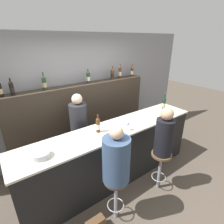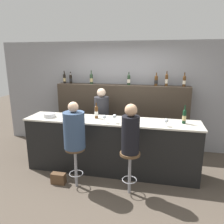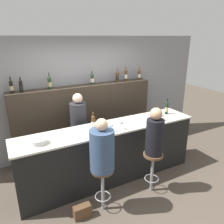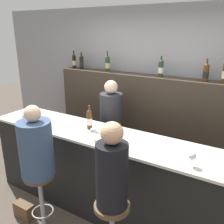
{
  "view_description": "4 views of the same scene",
  "coord_description": "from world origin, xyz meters",
  "px_view_note": "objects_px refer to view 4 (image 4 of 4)",
  "views": [
    {
      "loc": [
        -1.59,
        -1.79,
        2.47
      ],
      "look_at": [
        -0.11,
        0.24,
        1.41
      ],
      "focal_mm": 28.0,
      "sensor_mm": 36.0,
      "label": 1
    },
    {
      "loc": [
        0.87,
        -3.6,
        2.23
      ],
      "look_at": [
        0.02,
        0.32,
        1.22
      ],
      "focal_mm": 35.0,
      "sensor_mm": 36.0,
      "label": 2
    },
    {
      "loc": [
        -1.66,
        -2.86,
        2.58
      ],
      "look_at": [
        0.08,
        0.38,
        1.31
      ],
      "focal_mm": 35.0,
      "sensor_mm": 36.0,
      "label": 3
    },
    {
      "loc": [
        1.45,
        -1.97,
        2.25
      ],
      "look_at": [
        0.08,
        0.26,
        1.38
      ],
      "focal_mm": 40.0,
      "sensor_mm": 36.0,
      "label": 4
    }
  ],
  "objects_px": {
    "wine_glass_1": "(107,133)",
    "metal_bowl": "(31,116)",
    "bar_stool_right": "(112,220)",
    "bar_stool_left": "(40,188)",
    "wine_bottle_backbar_0": "(74,61)",
    "wine_glass_0": "(93,131)",
    "wine_bottle_backbar_3": "(161,68)",
    "bartender": "(111,136)",
    "wine_bottle_backbar_4": "(206,72)",
    "wine_glass_2": "(192,156)",
    "wine_bottle_backbar_2": "(107,64)",
    "guest_seated_right": "(112,170)",
    "handbag": "(24,211)",
    "wine_bottle_counter_0": "(90,119)",
    "wine_bottle_backbar_1": "(82,62)",
    "guest_seated_left": "(36,147)"
  },
  "relations": [
    {
      "from": "wine_glass_1",
      "to": "bar_stool_right",
      "type": "relative_size",
      "value": 0.22
    },
    {
      "from": "bar_stool_right",
      "to": "guest_seated_right",
      "type": "distance_m",
      "value": 0.53
    },
    {
      "from": "wine_glass_1",
      "to": "wine_bottle_counter_0",
      "type": "bearing_deg",
      "value": 149.86
    },
    {
      "from": "wine_bottle_backbar_4",
      "to": "guest_seated_right",
      "type": "bearing_deg",
      "value": -100.26
    },
    {
      "from": "wine_bottle_backbar_4",
      "to": "handbag",
      "type": "distance_m",
      "value": 2.92
    },
    {
      "from": "wine_glass_1",
      "to": "bar_stool_left",
      "type": "relative_size",
      "value": 0.22
    },
    {
      "from": "metal_bowl",
      "to": "guest_seated_right",
      "type": "relative_size",
      "value": 0.29
    },
    {
      "from": "bar_stool_left",
      "to": "bartender",
      "type": "relative_size",
      "value": 0.47
    },
    {
      "from": "metal_bowl",
      "to": "handbag",
      "type": "xyz_separation_m",
      "value": [
        0.41,
        -0.59,
        -1.0
      ]
    },
    {
      "from": "handbag",
      "to": "wine_bottle_backbar_0",
      "type": "bearing_deg",
      "value": 108.5
    },
    {
      "from": "bar_stool_right",
      "to": "bar_stool_left",
      "type": "bearing_deg",
      "value": 180.0
    },
    {
      "from": "wine_bottle_backbar_0",
      "to": "metal_bowl",
      "type": "relative_size",
      "value": 1.3
    },
    {
      "from": "wine_bottle_backbar_0",
      "to": "wine_bottle_backbar_2",
      "type": "distance_m",
      "value": 0.7
    },
    {
      "from": "wine_bottle_backbar_1",
      "to": "bartender",
      "type": "bearing_deg",
      "value": -29.1
    },
    {
      "from": "wine_bottle_backbar_3",
      "to": "bartender",
      "type": "relative_size",
      "value": 0.19
    },
    {
      "from": "wine_bottle_backbar_4",
      "to": "wine_bottle_backbar_0",
      "type": "bearing_deg",
      "value": 180.0
    },
    {
      "from": "wine_bottle_backbar_1",
      "to": "wine_glass_2",
      "type": "distance_m",
      "value": 2.71
    },
    {
      "from": "wine_glass_0",
      "to": "bar_stool_left",
      "type": "height_order",
      "value": "wine_glass_0"
    },
    {
      "from": "wine_bottle_backbar_3",
      "to": "guest_seated_right",
      "type": "distance_m",
      "value": 1.95
    },
    {
      "from": "wine_bottle_backbar_3",
      "to": "guest_seated_right",
      "type": "bearing_deg",
      "value": -80.77
    },
    {
      "from": "wine_bottle_counter_0",
      "to": "wine_bottle_backbar_1",
      "type": "xyz_separation_m",
      "value": [
        -0.97,
        1.1,
        0.52
      ]
    },
    {
      "from": "wine_glass_1",
      "to": "bartender",
      "type": "xyz_separation_m",
      "value": [
        -0.47,
        0.83,
        -0.46
      ]
    },
    {
      "from": "wine_bottle_backbar_1",
      "to": "bar_stool_right",
      "type": "bearing_deg",
      "value": -46.34
    },
    {
      "from": "wine_bottle_backbar_2",
      "to": "handbag",
      "type": "bearing_deg",
      "value": -92.76
    },
    {
      "from": "wine_bottle_backbar_1",
      "to": "bar_stool_left",
      "type": "bearing_deg",
      "value": -66.51
    },
    {
      "from": "wine_bottle_backbar_4",
      "to": "wine_glass_2",
      "type": "xyz_separation_m",
      "value": [
        0.23,
        -1.34,
        -0.55
      ]
    },
    {
      "from": "guest_seated_left",
      "to": "wine_bottle_counter_0",
      "type": "bearing_deg",
      "value": 75.93
    },
    {
      "from": "wine_glass_2",
      "to": "wine_bottle_backbar_0",
      "type": "bearing_deg",
      "value": 151.32
    },
    {
      "from": "bar_stool_left",
      "to": "guest_seated_right",
      "type": "height_order",
      "value": "guest_seated_right"
    },
    {
      "from": "bar_stool_left",
      "to": "wine_bottle_backbar_4",
      "type": "bearing_deg",
      "value": 54.98
    },
    {
      "from": "bar_stool_right",
      "to": "wine_glass_2",
      "type": "bearing_deg",
      "value": 40.53
    },
    {
      "from": "wine_glass_1",
      "to": "wine_bottle_backbar_3",
      "type": "bearing_deg",
      "value": 87.47
    },
    {
      "from": "wine_bottle_backbar_1",
      "to": "wine_glass_0",
      "type": "xyz_separation_m",
      "value": [
        1.19,
        -1.34,
        -0.54
      ]
    },
    {
      "from": "guest_seated_right",
      "to": "handbag",
      "type": "xyz_separation_m",
      "value": [
        -1.29,
        0.0,
        -0.99
      ]
    },
    {
      "from": "wine_bottle_backbar_0",
      "to": "wine_glass_0",
      "type": "relative_size",
      "value": 2.13
    },
    {
      "from": "wine_bottle_backbar_0",
      "to": "guest_seated_right",
      "type": "height_order",
      "value": "wine_bottle_backbar_0"
    },
    {
      "from": "wine_bottle_backbar_0",
      "to": "wine_glass_2",
      "type": "bearing_deg",
      "value": -28.68
    },
    {
      "from": "wine_bottle_backbar_0",
      "to": "bar_stool_left",
      "type": "bearing_deg",
      "value": -62.28
    },
    {
      "from": "wine_glass_1",
      "to": "handbag",
      "type": "bearing_deg",
      "value": -153.12
    },
    {
      "from": "wine_bottle_backbar_0",
      "to": "wine_bottle_backbar_2",
      "type": "height_order",
      "value": "wine_bottle_backbar_2"
    },
    {
      "from": "wine_bottle_backbar_2",
      "to": "wine_glass_2",
      "type": "relative_size",
      "value": 2.32
    },
    {
      "from": "wine_bottle_counter_0",
      "to": "bar_stool_left",
      "type": "distance_m",
      "value": 0.97
    },
    {
      "from": "wine_glass_2",
      "to": "bar_stool_left",
      "type": "bearing_deg",
      "value": -162.43
    },
    {
      "from": "wine_bottle_backbar_2",
      "to": "guest_seated_right",
      "type": "relative_size",
      "value": 0.4
    },
    {
      "from": "wine_bottle_backbar_0",
      "to": "wine_glass_2",
      "type": "distance_m",
      "value": 2.85
    },
    {
      "from": "bar_stool_left",
      "to": "handbag",
      "type": "distance_m",
      "value": 0.58
    },
    {
      "from": "wine_glass_0",
      "to": "wine_bottle_backbar_1",
      "type": "bearing_deg",
      "value": 131.62
    },
    {
      "from": "wine_bottle_backbar_2",
      "to": "wine_glass_0",
      "type": "height_order",
      "value": "wine_bottle_backbar_2"
    },
    {
      "from": "wine_glass_1",
      "to": "metal_bowl",
      "type": "height_order",
      "value": "wine_glass_1"
    },
    {
      "from": "wine_bottle_backbar_1",
      "to": "wine_glass_1",
      "type": "distance_m",
      "value": 2.0
    }
  ]
}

